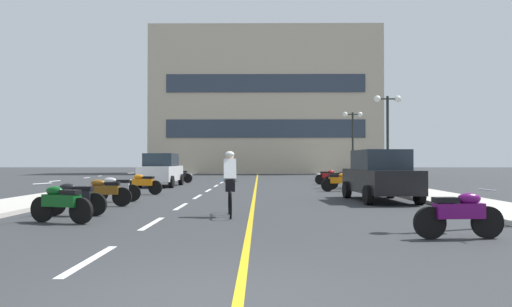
{
  "coord_description": "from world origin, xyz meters",
  "views": [
    {
      "loc": [
        0.47,
        -4.92,
        1.46
      ],
      "look_at": [
        0.29,
        17.47,
        1.77
      ],
      "focal_mm": 33.47,
      "sensor_mm": 36.0,
      "label": 1
    }
  ],
  "objects": [
    {
      "name": "ground_plane",
      "position": [
        0.0,
        21.0,
        0.0
      ],
      "size": [
        140.0,
        140.0,
        0.0
      ],
      "primitive_type": "plane",
      "color": "#2D3033"
    },
    {
      "name": "curb_left",
      "position": [
        -7.2,
        24.0,
        0.06
      ],
      "size": [
        2.4,
        72.0,
        0.12
      ],
      "primitive_type": "cube",
      "color": "#B7B2A8",
      "rests_on": "ground"
    },
    {
      "name": "curb_right",
      "position": [
        7.2,
        24.0,
        0.06
      ],
      "size": [
        2.4,
        72.0,
        0.12
      ],
      "primitive_type": "cube",
      "color": "#B7B2A8",
      "rests_on": "ground"
    },
    {
      "name": "lane_dash_0",
      "position": [
        -2.0,
        2.0,
        0.0
      ],
      "size": [
        0.14,
        2.2,
        0.01
      ],
      "primitive_type": "cube",
      "color": "silver",
      "rests_on": "ground"
    },
    {
      "name": "lane_dash_1",
      "position": [
        -2.0,
        6.0,
        0.0
      ],
      "size": [
        0.14,
        2.2,
        0.01
      ],
      "primitive_type": "cube",
      "color": "silver",
      "rests_on": "ground"
    },
    {
      "name": "lane_dash_2",
      "position": [
        -2.0,
        10.0,
        0.0
      ],
      "size": [
        0.14,
        2.2,
        0.01
      ],
      "primitive_type": "cube",
      "color": "silver",
      "rests_on": "ground"
    },
    {
      "name": "lane_dash_3",
      "position": [
        -2.0,
        14.0,
        0.0
      ],
      "size": [
        0.14,
        2.2,
        0.01
      ],
      "primitive_type": "cube",
      "color": "silver",
      "rests_on": "ground"
    },
    {
      "name": "lane_dash_4",
      "position": [
        -2.0,
        18.0,
        0.0
      ],
      "size": [
        0.14,
        2.2,
        0.01
      ],
      "primitive_type": "cube",
      "color": "silver",
      "rests_on": "ground"
    },
    {
      "name": "lane_dash_5",
      "position": [
        -2.0,
        22.0,
        0.0
      ],
      "size": [
        0.14,
        2.2,
        0.01
      ],
      "primitive_type": "cube",
      "color": "silver",
      "rests_on": "ground"
    },
    {
      "name": "lane_dash_6",
      "position": [
        -2.0,
        26.0,
        0.0
      ],
      "size": [
        0.14,
        2.2,
        0.01
      ],
      "primitive_type": "cube",
      "color": "silver",
      "rests_on": "ground"
    },
    {
      "name": "lane_dash_7",
      "position": [
        -2.0,
        30.0,
        0.0
      ],
      "size": [
        0.14,
        2.2,
        0.01
      ],
      "primitive_type": "cube",
      "color": "silver",
      "rests_on": "ground"
    },
    {
      "name": "lane_dash_8",
      "position": [
        -2.0,
        34.0,
        0.0
      ],
      "size": [
        0.14,
        2.2,
        0.01
      ],
      "primitive_type": "cube",
      "color": "silver",
      "rests_on": "ground"
    },
    {
      "name": "lane_dash_9",
      "position": [
        -2.0,
        38.0,
        0.0
      ],
      "size": [
        0.14,
        2.2,
        0.01
      ],
      "primitive_type": "cube",
      "color": "silver",
      "rests_on": "ground"
    },
    {
      "name": "lane_dash_10",
      "position": [
        -2.0,
        42.0,
        0.0
      ],
      "size": [
        0.14,
        2.2,
        0.01
      ],
      "primitive_type": "cube",
      "color": "silver",
      "rests_on": "ground"
    },
    {
      "name": "lane_dash_11",
      "position": [
        -2.0,
        46.0,
        0.0
      ],
      "size": [
        0.14,
        2.2,
        0.01
      ],
      "primitive_type": "cube",
      "color": "silver",
      "rests_on": "ground"
    },
    {
      "name": "centre_line_yellow",
      "position": [
        0.25,
        24.0,
        0.0
      ],
      "size": [
        0.12,
        66.0,
        0.01
      ],
      "primitive_type": "cube",
      "color": "gold",
      "rests_on": "ground"
    },
    {
      "name": "office_building",
      "position": [
        1.08,
        48.24,
        7.93
      ],
      "size": [
        24.86,
        6.6,
        15.87
      ],
      "color": "#BCAD93",
      "rests_on": "ground"
    },
    {
      "name": "street_lamp_mid",
      "position": [
        7.37,
        20.81,
        3.68
      ],
      "size": [
        1.46,
        0.36,
        4.82
      ],
      "color": "black",
      "rests_on": "curb_right"
    },
    {
      "name": "street_lamp_far",
      "position": [
        7.36,
        30.4,
        3.73
      ],
      "size": [
        1.46,
        0.36,
        4.91
      ],
      "color": "black",
      "rests_on": "curb_right"
    },
    {
      "name": "parked_car_near",
      "position": [
        4.75,
        12.04,
        0.92
      ],
      "size": [
        2.14,
        4.3,
        1.82
      ],
      "color": "black",
      "rests_on": "ground"
    },
    {
      "name": "parked_car_mid",
      "position": [
        -4.99,
        21.4,
        0.92
      ],
      "size": [
        1.97,
        4.22,
        1.82
      ],
      "color": "black",
      "rests_on": "ground"
    },
    {
      "name": "motorcycle_0",
      "position": [
        4.16,
        3.93,
        0.47
      ],
      "size": [
        1.7,
        0.6,
        0.92
      ],
      "color": "black",
      "rests_on": "ground"
    },
    {
      "name": "motorcycle_1",
      "position": [
        -4.14,
        6.08,
        0.47
      ],
      "size": [
        1.65,
        0.77,
        0.92
      ],
      "color": "black",
      "rests_on": "ground"
    },
    {
      "name": "motorcycle_2",
      "position": [
        -4.38,
        7.49,
        0.47
      ],
      "size": [
        1.7,
        0.6,
        0.92
      ],
      "color": "black",
      "rests_on": "ground"
    },
    {
      "name": "motorcycle_3",
      "position": [
        -4.42,
        9.98,
        0.47
      ],
      "size": [
        1.7,
        0.6,
        0.92
      ],
      "color": "black",
      "rests_on": "ground"
    },
    {
      "name": "motorcycle_4",
      "position": [
        -4.56,
        11.65,
        0.47
      ],
      "size": [
        1.7,
        0.6,
        0.92
      ],
      "color": "black",
      "rests_on": "ground"
    },
    {
      "name": "motorcycle_5",
      "position": [
        -4.48,
        15.21,
        0.47
      ],
      "size": [
        1.69,
        0.63,
        0.92
      ],
      "color": "black",
      "rests_on": "ground"
    },
    {
      "name": "motorcycle_6",
      "position": [
        4.15,
        17.26,
        0.47
      ],
      "size": [
        1.68,
        0.64,
        0.92
      ],
      "color": "black",
      "rests_on": "ground"
    },
    {
      "name": "motorcycle_7",
      "position": [
        4.65,
        18.93,
        0.47
      ],
      "size": [
        1.7,
        0.6,
        0.92
      ],
      "color": "black",
      "rests_on": "ground"
    },
    {
      "name": "motorcycle_8",
      "position": [
        4.68,
        20.49,
        0.47
      ],
      "size": [
        1.7,
        0.6,
        0.92
      ],
      "color": "black",
      "rests_on": "ground"
    },
    {
      "name": "motorcycle_9",
      "position": [
        4.59,
        23.71,
        0.47
      ],
      "size": [
        1.64,
        0.79,
        0.92
      ],
      "color": "black",
      "rests_on": "ground"
    },
    {
      "name": "motorcycle_10",
      "position": [
        -4.68,
        25.6,
        0.47
      ],
      "size": [
        1.67,
        0.68,
        0.92
      ],
      "color": "black",
      "rests_on": "ground"
    },
    {
      "name": "cyclist_rider",
      "position": [
        -0.31,
        7.48,
        0.89
      ],
      "size": [
        0.43,
        1.77,
        1.71
      ],
      "color": "black",
      "rests_on": "ground"
    }
  ]
}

